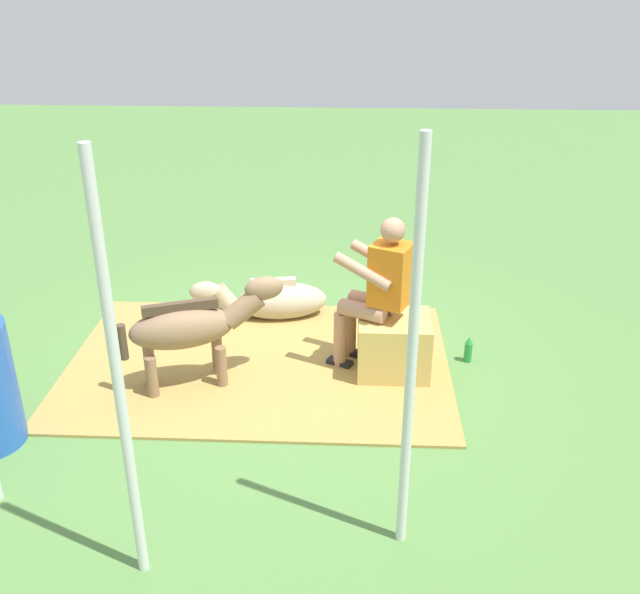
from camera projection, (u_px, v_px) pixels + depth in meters
name	position (u px, v px, depth m)	size (l,w,h in m)	color
ground_plane	(286.00, 360.00, 6.33)	(24.00, 24.00, 0.00)	#568442
hay_patch	(259.00, 362.00, 6.26)	(3.31, 2.28, 0.02)	#AD8C47
hay_bale	(393.00, 346.00, 6.03)	(0.60, 0.53, 0.52)	tan
person_seated	(377.00, 287.00, 5.86)	(0.72, 0.58, 1.40)	tan
pony_standing	(193.00, 327.00, 5.73)	(1.29, 0.66, 0.90)	#8C6B4C
pony_lying	(272.00, 300.00, 6.99)	(1.36, 0.53, 0.42)	tan
soda_bottle	(468.00, 350.00, 6.26)	(0.07, 0.07, 0.24)	#268C3F
tent_pole_left	(411.00, 362.00, 3.85)	(0.06, 0.06, 2.50)	silver
tent_pole_mid	(119.00, 386.00, 3.63)	(0.06, 0.06, 2.50)	silver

